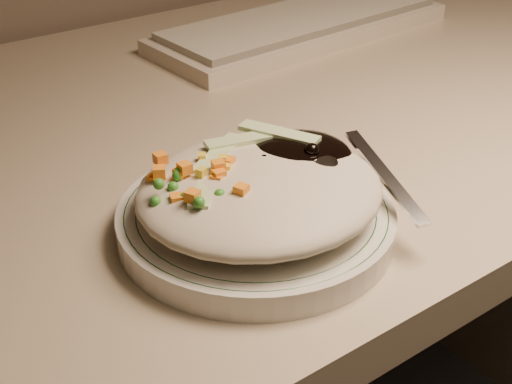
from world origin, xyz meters
TOP-DOWN VIEW (x-y plane):
  - desk at (0.00, 1.38)m, footprint 1.40×0.70m
  - plate at (-0.06, 1.17)m, footprint 0.22×0.22m
  - plate_rim at (-0.06, 1.17)m, footprint 0.20×0.20m
  - meal at (-0.05, 1.17)m, footprint 0.20×0.19m
  - keyboard at (0.28, 1.52)m, footprint 0.43×0.18m

SIDE VIEW (x-z plane):
  - desk at x=0.00m, z-range 0.17..0.91m
  - plate at x=-0.06m, z-range 0.74..0.76m
  - keyboard at x=0.28m, z-range 0.74..0.77m
  - plate_rim at x=-0.06m, z-range 0.76..0.76m
  - meal at x=-0.05m, z-range 0.76..0.81m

